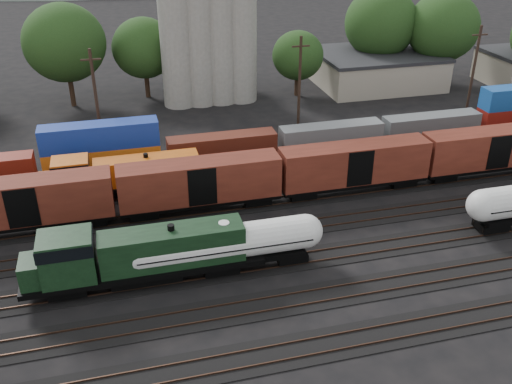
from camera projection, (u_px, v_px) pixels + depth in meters
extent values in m
plane|color=black|center=(247.00, 234.00, 50.66)|extent=(600.00, 600.00, 0.00)
cube|color=black|center=(301.00, 349.00, 37.80)|extent=(180.00, 3.20, 0.08)
cube|color=#382319|center=(304.00, 356.00, 37.15)|extent=(180.00, 0.08, 0.16)
cube|color=#382319|center=(298.00, 341.00, 38.38)|extent=(180.00, 0.08, 0.16)
cube|color=black|center=(279.00, 303.00, 42.08)|extent=(180.00, 3.20, 0.08)
cube|color=#382319|center=(282.00, 308.00, 41.43)|extent=(180.00, 0.08, 0.16)
cube|color=#382319|center=(277.00, 296.00, 42.66)|extent=(180.00, 0.08, 0.16)
cube|color=black|center=(262.00, 265.00, 46.36)|extent=(180.00, 3.20, 0.08)
cube|color=#382319|center=(264.00, 269.00, 45.71)|extent=(180.00, 0.08, 0.16)
cube|color=#382319|center=(259.00, 259.00, 46.94)|extent=(180.00, 0.08, 0.16)
cube|color=black|center=(247.00, 233.00, 50.64)|extent=(180.00, 3.20, 0.08)
cube|color=#382319|center=(249.00, 237.00, 49.99)|extent=(180.00, 0.08, 0.16)
cube|color=#382319|center=(245.00, 228.00, 51.22)|extent=(180.00, 0.08, 0.16)
cube|color=black|center=(235.00, 207.00, 54.92)|extent=(180.00, 3.20, 0.08)
cube|color=#382319|center=(236.00, 210.00, 54.27)|extent=(180.00, 0.08, 0.16)
cube|color=#382319|center=(233.00, 202.00, 55.49)|extent=(180.00, 0.08, 0.16)
cube|color=black|center=(224.00, 184.00, 59.19)|extent=(180.00, 3.20, 0.08)
cube|color=#382319|center=(226.00, 186.00, 58.54)|extent=(180.00, 0.08, 0.16)
cube|color=#382319|center=(223.00, 180.00, 59.77)|extent=(180.00, 0.08, 0.16)
cube|color=black|center=(215.00, 164.00, 63.47)|extent=(180.00, 3.20, 0.08)
cube|color=#382319|center=(216.00, 166.00, 62.82)|extent=(180.00, 0.08, 0.16)
cube|color=#382319|center=(214.00, 161.00, 64.05)|extent=(180.00, 0.08, 0.16)
cube|color=black|center=(145.00, 268.00, 43.68)|extent=(18.21, 3.11, 0.43)
cube|color=black|center=(146.00, 273.00, 43.90)|extent=(5.36, 2.36, 0.86)
cube|color=black|center=(172.00, 246.00, 43.39)|extent=(10.93, 2.57, 2.89)
cube|color=black|center=(67.00, 257.00, 41.54)|extent=(3.86, 3.11, 3.54)
cube|color=black|center=(65.00, 244.00, 41.01)|extent=(3.96, 3.21, 0.96)
cube|color=black|center=(32.00, 271.00, 41.35)|extent=(1.71, 2.57, 1.93)
cylinder|color=black|center=(171.00, 228.00, 42.64)|extent=(0.54, 0.54, 0.54)
cube|color=black|center=(68.00, 287.00, 42.71)|extent=(2.79, 2.14, 0.75)
cube|color=black|center=(220.00, 265.00, 45.30)|extent=(2.79, 2.14, 0.75)
cylinder|color=silver|center=(224.00, 242.00, 44.43)|extent=(13.39, 2.76, 2.76)
sphere|color=silver|center=(138.00, 254.00, 42.95)|extent=(2.76, 2.76, 2.76)
sphere|color=silver|center=(306.00, 231.00, 45.92)|extent=(2.76, 2.76, 2.76)
cylinder|color=silver|center=(224.00, 225.00, 43.70)|extent=(0.86, 0.86, 0.48)
cube|color=black|center=(224.00, 242.00, 44.43)|extent=(13.69, 2.89, 0.08)
cube|color=black|center=(225.00, 258.00, 45.15)|extent=(12.93, 2.09, 0.48)
cube|color=black|center=(156.00, 275.00, 44.19)|extent=(2.47, 1.90, 0.67)
cube|color=black|center=(291.00, 255.00, 46.63)|extent=(2.47, 1.90, 0.67)
sphere|color=silver|center=(483.00, 205.00, 49.50)|extent=(2.84, 2.84, 2.84)
cube|color=black|center=(491.00, 225.00, 50.78)|extent=(2.54, 1.96, 0.68)
cube|color=black|center=(128.00, 184.00, 56.47)|extent=(16.96, 2.73, 0.38)
cube|color=black|center=(128.00, 188.00, 56.67)|extent=(4.71, 2.07, 0.75)
cube|color=#C35511|center=(147.00, 169.00, 56.24)|extent=(10.18, 2.26, 2.54)
cube|color=#C35511|center=(72.00, 174.00, 54.52)|extent=(3.39, 2.73, 3.11)
cube|color=black|center=(70.00, 165.00, 54.06)|extent=(3.49, 2.83, 0.85)
cube|color=#C35511|center=(47.00, 184.00, 54.32)|extent=(1.51, 2.26, 1.70)
cylinder|color=black|center=(146.00, 156.00, 55.58)|extent=(0.47, 0.47, 0.47)
cube|color=black|center=(72.00, 196.00, 55.55)|extent=(2.45, 1.88, 0.66)
cube|color=black|center=(182.00, 184.00, 57.96)|extent=(2.45, 1.88, 0.66)
cube|color=black|center=(28.00, 221.00, 50.23)|extent=(15.00, 2.60, 0.40)
cube|color=#582015|center=(24.00, 200.00, 49.25)|extent=(15.00, 2.90, 3.80)
cube|color=black|center=(201.00, 200.00, 53.65)|extent=(15.00, 2.60, 0.40)
cube|color=#582015|center=(200.00, 180.00, 52.67)|extent=(15.00, 2.90, 3.80)
cube|color=black|center=(353.00, 182.00, 57.07)|extent=(15.00, 2.60, 0.40)
cube|color=#582015|center=(354.00, 163.00, 56.09)|extent=(15.00, 2.90, 3.80)
cube|color=black|center=(487.00, 165.00, 60.50)|extent=(15.00, 2.60, 0.40)
cube|color=#582015|center=(491.00, 147.00, 59.52)|extent=(15.00, 2.90, 3.80)
cube|color=black|center=(215.00, 160.00, 63.26)|extent=(160.00, 2.60, 0.60)
cube|color=#D06215|center=(103.00, 158.00, 59.86)|extent=(12.00, 2.40, 2.60)
cube|color=navy|center=(100.00, 136.00, 58.64)|extent=(12.00, 2.40, 2.60)
cube|color=#521E13|center=(222.00, 146.00, 62.70)|extent=(12.00, 2.40, 2.60)
cube|color=slate|center=(331.00, 135.00, 65.55)|extent=(12.00, 2.40, 2.60)
cube|color=#535658|center=(431.00, 125.00, 68.39)|extent=(12.00, 2.40, 2.60)
cylinder|color=gray|center=(176.00, 41.00, 77.03)|extent=(4.40, 4.40, 18.00)
cylinder|color=gray|center=(198.00, 40.00, 77.70)|extent=(4.40, 4.40, 18.00)
cylinder|color=gray|center=(220.00, 39.00, 78.36)|extent=(4.40, 4.40, 18.00)
cylinder|color=gray|center=(241.00, 37.00, 79.03)|extent=(4.40, 4.40, 18.00)
cube|color=#9E937F|center=(376.00, 70.00, 88.77)|extent=(18.00, 14.00, 4.60)
cube|color=#232326|center=(377.00, 54.00, 87.57)|extent=(18.36, 14.28, 0.50)
cylinder|color=black|center=(72.00, 92.00, 79.99)|extent=(0.70, 0.70, 4.08)
ellipsoid|color=#214017|center=(64.00, 43.00, 76.79)|extent=(11.07, 11.07, 10.49)
cylinder|color=black|center=(147.00, 86.00, 83.64)|extent=(0.70, 0.70, 3.32)
ellipsoid|color=#214017|center=(144.00, 48.00, 81.03)|extent=(9.01, 9.01, 8.54)
cylinder|color=black|center=(218.00, 79.00, 87.53)|extent=(0.70, 0.70, 2.85)
ellipsoid|color=#214017|center=(217.00, 48.00, 85.29)|extent=(7.75, 7.75, 7.34)
cylinder|color=black|center=(297.00, 86.00, 84.45)|extent=(0.70, 0.70, 2.74)
ellipsoid|color=#214017|center=(298.00, 55.00, 82.30)|extent=(7.43, 7.43, 7.04)
cylinder|color=black|center=(376.00, 67.00, 91.09)|extent=(0.70, 0.70, 4.12)
ellipsoid|color=#214017|center=(381.00, 23.00, 87.86)|extent=(11.17, 11.17, 10.59)
cylinder|color=black|center=(436.00, 71.00, 89.57)|extent=(0.70, 0.70, 4.01)
ellipsoid|color=#214017|center=(443.00, 27.00, 86.43)|extent=(10.88, 10.88, 10.31)
cylinder|color=black|center=(97.00, 102.00, 64.01)|extent=(0.36, 0.36, 12.00)
cube|color=black|center=(91.00, 60.00, 61.76)|extent=(2.20, 0.18, 0.18)
cylinder|color=black|center=(299.00, 86.00, 69.34)|extent=(0.36, 0.36, 12.00)
cube|color=black|center=(301.00, 46.00, 67.10)|extent=(2.20, 0.18, 0.18)
cylinder|color=black|center=(473.00, 72.00, 74.68)|extent=(0.36, 0.36, 12.00)
cube|color=black|center=(480.00, 35.00, 72.44)|extent=(2.20, 0.18, 0.18)
ellipsoid|color=#59665B|center=(203.00, 1.00, 292.65)|extent=(520.00, 286.00, 130.00)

